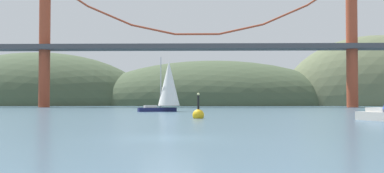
% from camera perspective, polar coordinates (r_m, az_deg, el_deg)
% --- Properties ---
extents(ground_plane, '(360.00, 360.00, 0.00)m').
position_cam_1_polar(ground_plane, '(20.68, -2.87, -6.40)').
color(ground_plane, '#426075').
extents(headland_right, '(64.89, 44.00, 46.95)m').
position_cam_1_polar(headland_right, '(166.20, 22.00, -2.19)').
color(headland_right, '#5B6647').
rests_on(headland_right, ground_plane).
extents(headland_left, '(77.05, 44.00, 36.07)m').
position_cam_1_polar(headland_left, '(165.52, -18.60, -2.22)').
color(headland_left, '#425138').
rests_on(headland_left, ground_plane).
extents(headland_center, '(87.82, 44.00, 30.14)m').
position_cam_1_polar(headland_center, '(155.61, 2.66, -2.35)').
color(headland_center, '#425138').
rests_on(headland_center, ground_plane).
extents(suspension_bridge, '(113.53, 6.00, 33.00)m').
position_cam_1_polar(suspension_bridge, '(116.42, 0.62, 5.20)').
color(suspension_bridge, '#A34228').
rests_on(suspension_bridge, ground_plane).
extents(sailboat_white_mainsail, '(6.74, 4.26, 8.23)m').
position_cam_1_polar(sailboat_white_mainsail, '(69.68, -3.00, 0.16)').
color(sailboat_white_mainsail, '#191E4C').
rests_on(sailboat_white_mainsail, ground_plane).
extents(channel_buoy, '(1.10, 1.10, 2.64)m').
position_cam_1_polar(channel_buoy, '(43.15, 0.79, -3.48)').
color(channel_buoy, gold).
rests_on(channel_buoy, ground_plane).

